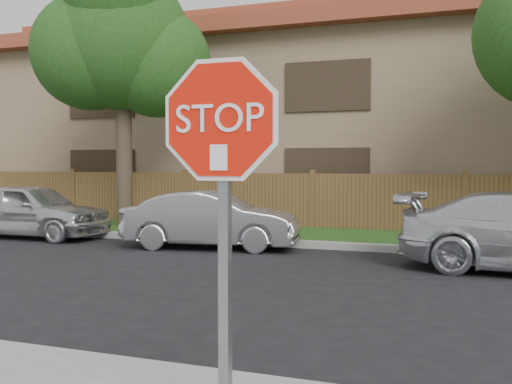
% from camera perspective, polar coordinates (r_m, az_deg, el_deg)
% --- Properties ---
extents(far_curb, '(70.00, 0.30, 0.15)m').
position_cam_1_polar(far_curb, '(13.00, 18.97, -5.41)').
color(far_curb, gray).
rests_on(far_curb, ground).
extents(grass_strip, '(70.00, 3.00, 0.12)m').
position_cam_1_polar(grass_strip, '(14.63, 19.13, -4.57)').
color(grass_strip, '#1E4714').
rests_on(grass_strip, ground).
extents(fence, '(70.00, 0.12, 1.60)m').
position_cam_1_polar(fence, '(16.16, 19.30, -1.25)').
color(fence, '#513A1C').
rests_on(fence, ground).
extents(apartment_building, '(35.20, 9.20, 7.20)m').
position_cam_1_polar(apartment_building, '(21.78, 19.70, 6.94)').
color(apartment_building, '#876F53').
rests_on(apartment_building, ground).
extents(tree_left, '(4.80, 3.90, 7.78)m').
position_cam_1_polar(tree_left, '(17.35, -12.75, 13.78)').
color(tree_left, '#382B21').
rests_on(tree_left, ground).
extents(stop_sign, '(1.01, 0.13, 2.55)m').
position_cam_1_polar(stop_sign, '(3.53, -3.28, 1.67)').
color(stop_sign, gray).
rests_on(stop_sign, sidewalk_near).
extents(sedan_far_left, '(4.10, 1.66, 1.40)m').
position_cam_1_polar(sedan_far_left, '(16.18, -20.62, -1.63)').
color(sedan_far_left, silver).
rests_on(sedan_far_left, ground).
extents(sedan_left, '(4.01, 1.94, 1.27)m').
position_cam_1_polar(sedan_left, '(13.29, -4.23, -2.67)').
color(sedan_left, '#A0A0A4').
rests_on(sedan_left, ground).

